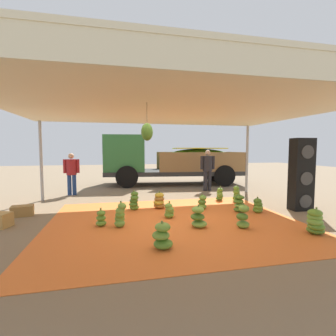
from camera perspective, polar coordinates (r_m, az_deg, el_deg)
name	(u,v)px	position (r m, az deg, el deg)	size (l,w,h in m)	color
ground_plane	(155,198)	(8.82, -3.11, -6.94)	(40.00, 40.00, 0.00)	#7F6B51
tarp_orange	(175,221)	(5.96, 1.59, -12.44)	(5.87, 4.92, 0.01)	orange
tent_canopy	(176,108)	(5.69, 1.83, 13.79)	(8.00, 7.00, 2.74)	#9EA0A5
banana_bunch_0	(134,201)	(7.02, -7.96, -7.77)	(0.35, 0.37, 0.58)	#60932D
banana_bunch_1	(202,203)	(7.14, 8.03, -8.03)	(0.33, 0.33, 0.45)	#60932D
banana_bunch_2	(159,201)	(7.15, -2.09, -7.76)	(0.44, 0.44, 0.51)	#996628
banana_bunch_3	(198,218)	(5.52, 7.13, -11.48)	(0.46, 0.44, 0.51)	#75A83D
banana_bunch_4	(169,211)	(6.20, 0.29, -10.03)	(0.33, 0.33, 0.42)	#60932D
banana_bunch_5	(162,236)	(4.40, -1.36, -15.76)	(0.44, 0.44, 0.49)	#518428
banana_bunch_6	(239,204)	(7.07, 16.40, -8.11)	(0.44, 0.44, 0.52)	#477523
banana_bunch_7	(315,222)	(5.86, 31.28, -10.87)	(0.47, 0.48, 0.56)	#477523
banana_bunch_8	(220,194)	(8.45, 12.05, -6.10)	(0.30, 0.32, 0.48)	#518428
banana_bunch_9	(258,206)	(7.10, 20.35, -8.36)	(0.34, 0.34, 0.44)	#60932D
banana_bunch_10	(101,219)	(5.76, -15.44, -11.40)	(0.30, 0.30, 0.42)	#60932D
banana_bunch_11	(237,194)	(8.51, 15.78, -5.86)	(0.32, 0.32, 0.54)	#518428
banana_bunch_12	(120,216)	(5.59, -11.15, -10.90)	(0.32, 0.34, 0.58)	#6B9E38
banana_bunch_13	(243,218)	(5.64, 17.18, -11.04)	(0.38, 0.38, 0.56)	#6B9E38
cargo_truck_main	(169,160)	(12.07, 0.14, 1.86)	(6.82, 2.92, 2.40)	#2D2D2D
worker_0	(71,171)	(9.84, -21.71, -0.60)	(0.58, 0.36, 1.59)	navy
worker_1	(208,167)	(10.26, 9.26, 0.22)	(0.63, 0.38, 1.71)	#26262D
speaker_stack	(301,174)	(7.86, 28.83, -1.33)	(0.60, 0.43, 2.05)	black
crate_0	(0,220)	(6.65, -34.65, -10.05)	(0.38, 0.36, 0.32)	#B78947
crate_1	(22,211)	(7.46, -30.99, -8.60)	(0.52, 0.32, 0.27)	olive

